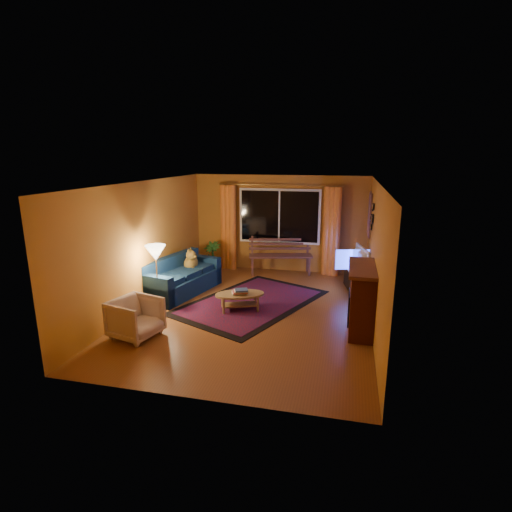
% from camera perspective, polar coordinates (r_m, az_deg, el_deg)
% --- Properties ---
extents(floor, '(4.50, 6.00, 0.02)m').
position_cam_1_polar(floor, '(7.96, -0.50, -7.94)').
color(floor, brown).
rests_on(floor, ground).
extents(ceiling, '(4.50, 6.00, 0.02)m').
position_cam_1_polar(ceiling, '(7.38, -0.54, 10.48)').
color(ceiling, white).
rests_on(ceiling, ground).
extents(wall_back, '(4.50, 0.02, 2.50)m').
position_cam_1_polar(wall_back, '(10.47, 3.38, 4.64)').
color(wall_back, '#B9762B').
rests_on(wall_back, ground).
extents(wall_left, '(0.02, 6.00, 2.50)m').
position_cam_1_polar(wall_left, '(8.39, -15.71, 1.70)').
color(wall_left, '#B9762B').
rests_on(wall_left, ground).
extents(wall_right, '(0.02, 6.00, 2.50)m').
position_cam_1_polar(wall_right, '(7.39, 16.78, -0.04)').
color(wall_right, '#B9762B').
rests_on(wall_right, ground).
extents(window, '(2.00, 0.02, 1.30)m').
position_cam_1_polar(window, '(10.37, 3.34, 5.67)').
color(window, black).
rests_on(window, wall_back).
extents(curtain_rod, '(3.20, 0.03, 0.03)m').
position_cam_1_polar(curtain_rod, '(10.24, 3.36, 10.06)').
color(curtain_rod, '#BF8C3F').
rests_on(curtain_rod, wall_back).
extents(curtain_left, '(0.36, 0.36, 2.24)m').
position_cam_1_polar(curtain_left, '(10.67, -3.93, 4.11)').
color(curtain_left, orange).
rests_on(curtain_left, ground).
extents(curtain_right, '(0.36, 0.36, 2.24)m').
position_cam_1_polar(curtain_right, '(10.22, 10.73, 3.44)').
color(curtain_right, orange).
rests_on(curtain_right, ground).
extents(bench, '(1.67, 0.86, 0.48)m').
position_cam_1_polar(bench, '(10.31, 3.49, -1.27)').
color(bench, '#512E28').
rests_on(bench, ground).
extents(potted_plant, '(0.56, 0.56, 0.82)m').
position_cam_1_polar(potted_plant, '(10.42, -6.29, -0.19)').
color(potted_plant, '#235B1E').
rests_on(potted_plant, ground).
extents(sofa, '(1.29, 2.12, 0.80)m').
position_cam_1_polar(sofa, '(9.01, -10.59, -2.74)').
color(sofa, '#0D2442').
rests_on(sofa, ground).
extents(dog, '(0.50, 0.57, 0.51)m').
position_cam_1_polar(dog, '(9.31, -9.29, -0.51)').
color(dog, olive).
rests_on(dog, sofa).
extents(armchair, '(0.84, 0.87, 0.74)m').
position_cam_1_polar(armchair, '(7.06, -16.82, -8.23)').
color(armchair, beige).
rests_on(armchair, ground).
extents(floor_lamp, '(0.26, 0.26, 1.28)m').
position_cam_1_polar(floor_lamp, '(8.13, -13.94, -3.05)').
color(floor_lamp, '#BF8C3F').
rests_on(floor_lamp, ground).
extents(rug, '(3.10, 3.70, 0.02)m').
position_cam_1_polar(rug, '(8.39, -0.67, -6.60)').
color(rug, maroon).
rests_on(rug, ground).
extents(coffee_table, '(1.26, 1.26, 0.35)m').
position_cam_1_polar(coffee_table, '(7.94, -2.33, -6.55)').
color(coffee_table, olive).
rests_on(coffee_table, ground).
extents(tv_console, '(0.57, 1.11, 0.44)m').
position_cam_1_polar(tv_console, '(9.31, 14.14, -3.54)').
color(tv_console, black).
rests_on(tv_console, ground).
extents(television, '(0.37, 0.99, 0.57)m').
position_cam_1_polar(television, '(9.17, 14.33, -0.53)').
color(television, black).
rests_on(television, tv_console).
extents(fireplace, '(0.40, 1.20, 1.10)m').
position_cam_1_polar(fireplace, '(7.20, 14.88, -6.12)').
color(fireplace, maroon).
rests_on(fireplace, ground).
extents(mirror_cluster, '(0.06, 0.60, 0.56)m').
position_cam_1_polar(mirror_cluster, '(8.56, 16.22, 5.66)').
color(mirror_cluster, black).
rests_on(mirror_cluster, wall_right).
extents(painting, '(0.04, 0.76, 0.96)m').
position_cam_1_polar(painting, '(9.72, 15.91, 5.75)').
color(painting, '#D1591E').
rests_on(painting, wall_right).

